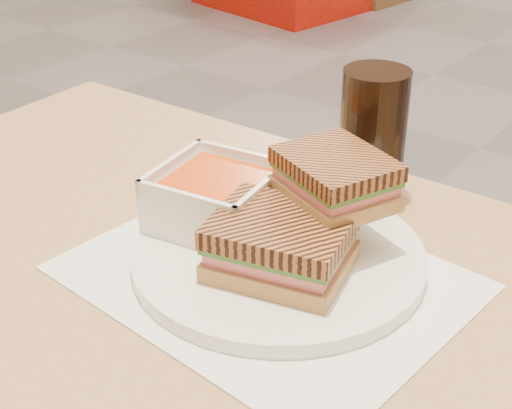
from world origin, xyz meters
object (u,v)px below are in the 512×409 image
Objects in this scene: main_table at (259,408)px; soup_bowl at (216,200)px; plate at (278,257)px; panini_lower at (281,245)px; cola_glass at (372,138)px.

main_table is 8.95× the size of soup_bowl.
soup_bowl reaches higher than main_table.
plate is (-0.04, 0.08, 0.12)m from main_table.
main_table is at bearing -64.71° from plate.
cola_glass reaches higher than panini_lower.
soup_bowl reaches higher than plate.
main_table is at bearing -73.38° from panini_lower.
panini_lower is at bearing 106.62° from main_table.
cola_glass is (-0.02, 0.20, 0.03)m from panini_lower.
panini_lower is 0.21m from cola_glass.
soup_bowl is at bearing -117.33° from cola_glass.
plate is 1.98× the size of panini_lower.
main_table is 4.07× the size of plate.
cola_glass reaches higher than main_table.
cola_glass is (-0.04, 0.26, 0.19)m from main_table.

